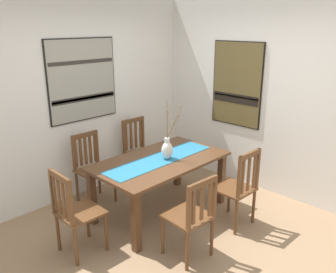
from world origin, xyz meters
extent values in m
cube|color=#8E7051|center=(0.00, 0.00, -0.01)|extent=(6.40, 6.40, 0.03)
cube|color=silver|center=(0.00, 1.86, 1.35)|extent=(6.40, 0.12, 2.70)
cube|color=silver|center=(1.86, 0.00, 1.35)|extent=(0.12, 6.40, 2.70)
cube|color=#51331E|center=(0.29, 0.60, 0.71)|extent=(1.66, 0.95, 0.03)
cube|color=#51331E|center=(-0.46, 0.20, 0.35)|extent=(0.08, 0.08, 0.69)
cube|color=#51331E|center=(1.04, 0.20, 0.35)|extent=(0.08, 0.08, 0.69)
cube|color=#51331E|center=(-0.46, 0.99, 0.35)|extent=(0.08, 0.08, 0.69)
cube|color=#51331E|center=(1.04, 0.99, 0.35)|extent=(0.08, 0.08, 0.69)
cube|color=#236B93|center=(0.29, 0.60, 0.73)|extent=(1.53, 0.36, 0.01)
ellipsoid|color=silver|center=(0.35, 0.54, 0.84)|extent=(0.15, 0.13, 0.22)
cylinder|color=silver|center=(0.35, 0.54, 0.97)|extent=(0.07, 0.07, 0.06)
cylinder|color=brown|center=(0.40, 0.57, 1.15)|extent=(0.09, 0.08, 0.32)
cylinder|color=brown|center=(0.43, 0.50, 1.19)|extent=(0.16, 0.10, 0.40)
cylinder|color=brown|center=(0.38, 0.47, 1.15)|extent=(0.05, 0.16, 0.31)
cylinder|color=brown|center=(0.33, 0.51, 1.24)|extent=(0.06, 0.06, 0.48)
cube|color=brown|center=(-0.85, 0.62, 0.45)|extent=(0.43, 0.43, 0.03)
cylinder|color=brown|center=(-0.66, 0.80, 0.22)|extent=(0.04, 0.04, 0.44)
cylinder|color=brown|center=(-0.67, 0.44, 0.22)|extent=(0.04, 0.04, 0.44)
cylinder|color=brown|center=(-1.02, 0.81, 0.22)|extent=(0.04, 0.04, 0.44)
cylinder|color=brown|center=(-1.03, 0.45, 0.22)|extent=(0.04, 0.04, 0.44)
cube|color=brown|center=(-1.03, 0.81, 0.70)|extent=(0.04, 0.04, 0.48)
cube|color=brown|center=(-1.04, 0.45, 0.70)|extent=(0.04, 0.04, 0.48)
cube|color=brown|center=(-1.04, 0.63, 0.91)|extent=(0.04, 0.38, 0.06)
cube|color=brown|center=(-1.03, 0.77, 0.69)|extent=(0.02, 0.04, 0.39)
cube|color=brown|center=(-1.04, 0.67, 0.69)|extent=(0.02, 0.04, 0.39)
cube|color=brown|center=(-1.04, 0.58, 0.69)|extent=(0.02, 0.04, 0.39)
cube|color=brown|center=(-1.04, 0.49, 0.69)|extent=(0.02, 0.04, 0.39)
cube|color=brown|center=(0.73, 1.43, 0.45)|extent=(0.44, 0.44, 0.03)
cylinder|color=brown|center=(0.90, 1.25, 0.22)|extent=(0.04, 0.04, 0.44)
cylinder|color=brown|center=(0.54, 1.26, 0.22)|extent=(0.04, 0.04, 0.44)
cylinder|color=brown|center=(0.92, 1.61, 0.22)|extent=(0.04, 0.04, 0.44)
cylinder|color=brown|center=(0.56, 1.62, 0.22)|extent=(0.04, 0.04, 0.44)
cube|color=brown|center=(0.92, 1.62, 0.72)|extent=(0.04, 0.04, 0.50)
cube|color=brown|center=(0.56, 1.63, 0.72)|extent=(0.04, 0.04, 0.50)
cube|color=brown|center=(0.74, 1.62, 0.94)|extent=(0.38, 0.05, 0.06)
cube|color=brown|center=(0.88, 1.62, 0.70)|extent=(0.04, 0.02, 0.41)
cube|color=brown|center=(0.79, 1.62, 0.70)|extent=(0.04, 0.02, 0.41)
cube|color=brown|center=(0.70, 1.63, 0.70)|extent=(0.04, 0.02, 0.41)
cube|color=brown|center=(0.60, 1.63, 0.70)|extent=(0.04, 0.02, 0.41)
cube|color=brown|center=(-0.13, -0.22, 0.45)|extent=(0.45, 0.45, 0.03)
cylinder|color=brown|center=(-0.30, -0.03, 0.22)|extent=(0.04, 0.04, 0.44)
cylinder|color=brown|center=(0.06, -0.05, 0.22)|extent=(0.04, 0.04, 0.44)
cylinder|color=brown|center=(-0.32, -0.39, 0.22)|extent=(0.04, 0.04, 0.44)
cylinder|color=brown|center=(0.04, -0.41, 0.22)|extent=(0.04, 0.04, 0.44)
cube|color=brown|center=(-0.32, -0.40, 0.69)|extent=(0.04, 0.04, 0.45)
cube|color=brown|center=(0.03, -0.42, 0.69)|extent=(0.04, 0.04, 0.45)
cube|color=brown|center=(-0.14, -0.41, 0.88)|extent=(0.38, 0.06, 0.06)
cube|color=brown|center=(-0.26, -0.40, 0.67)|extent=(0.04, 0.02, 0.36)
cube|color=brown|center=(-0.14, -0.41, 0.67)|extent=(0.04, 0.02, 0.36)
cube|color=brown|center=(-0.03, -0.42, 0.67)|extent=(0.04, 0.02, 0.36)
cube|color=brown|center=(0.71, -0.20, 0.45)|extent=(0.43, 0.43, 0.03)
cylinder|color=brown|center=(0.54, -0.02, 0.22)|extent=(0.04, 0.04, 0.44)
cylinder|color=brown|center=(0.90, -0.03, 0.22)|extent=(0.04, 0.04, 0.44)
cylinder|color=brown|center=(0.53, -0.38, 0.22)|extent=(0.04, 0.04, 0.44)
cylinder|color=brown|center=(0.89, -0.39, 0.22)|extent=(0.04, 0.04, 0.44)
cube|color=brown|center=(0.53, -0.39, 0.71)|extent=(0.04, 0.04, 0.50)
cube|color=brown|center=(0.89, -0.40, 0.71)|extent=(0.04, 0.04, 0.50)
cube|color=brown|center=(0.71, -0.39, 0.93)|extent=(0.38, 0.04, 0.06)
cube|color=brown|center=(0.59, -0.39, 0.70)|extent=(0.04, 0.02, 0.41)
cube|color=brown|center=(0.71, -0.39, 0.70)|extent=(0.04, 0.02, 0.41)
cube|color=brown|center=(0.82, -0.40, 0.70)|extent=(0.04, 0.02, 0.41)
cube|color=brown|center=(-0.12, 1.41, 0.45)|extent=(0.42, 0.42, 0.03)
cylinder|color=brown|center=(0.06, 1.23, 0.22)|extent=(0.04, 0.04, 0.44)
cylinder|color=brown|center=(-0.30, 1.23, 0.22)|extent=(0.04, 0.04, 0.44)
cylinder|color=brown|center=(0.06, 1.59, 0.22)|extent=(0.04, 0.04, 0.44)
cylinder|color=brown|center=(-0.30, 1.59, 0.22)|extent=(0.04, 0.04, 0.44)
cube|color=brown|center=(0.06, 1.60, 0.70)|extent=(0.04, 0.04, 0.47)
cube|color=brown|center=(-0.30, 1.60, 0.70)|extent=(0.04, 0.04, 0.47)
cube|color=brown|center=(-0.12, 1.60, 0.91)|extent=(0.38, 0.03, 0.06)
cube|color=brown|center=(0.03, 1.60, 0.69)|extent=(0.04, 0.02, 0.38)
cube|color=brown|center=(-0.04, 1.60, 0.69)|extent=(0.04, 0.02, 0.38)
cube|color=brown|center=(-0.12, 1.60, 0.69)|extent=(0.04, 0.02, 0.38)
cube|color=brown|center=(-0.20, 1.60, 0.69)|extent=(0.04, 0.02, 0.38)
cube|color=brown|center=(-0.27, 1.60, 0.69)|extent=(0.04, 0.02, 0.38)
cube|color=black|center=(0.03, 1.80, 1.60)|extent=(1.03, 0.04, 1.08)
cube|color=gray|center=(0.03, 1.78, 1.60)|extent=(1.00, 0.01, 1.05)
cube|color=#2D2823|center=(0.03, 1.77, 1.36)|extent=(0.97, 0.00, 0.05)
cube|color=#2D2823|center=(0.03, 1.77, 1.83)|extent=(0.97, 0.00, 0.05)
cube|color=#2D2823|center=(0.03, 1.77, 1.35)|extent=(0.97, 0.00, 0.05)
cube|color=black|center=(1.80, 0.53, 1.48)|extent=(0.04, 0.82, 1.21)
cube|color=brown|center=(1.78, 0.53, 1.48)|extent=(0.01, 0.79, 1.18)
cube|color=black|center=(1.77, 0.53, 1.24)|extent=(0.00, 0.76, 0.08)
cube|color=black|center=(1.77, 0.53, 1.29)|extent=(0.00, 0.76, 0.03)
cube|color=black|center=(1.77, 0.53, 1.31)|extent=(0.00, 0.76, 0.05)
camera|label=1|loc=(-2.53, -2.26, 2.32)|focal=37.63mm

